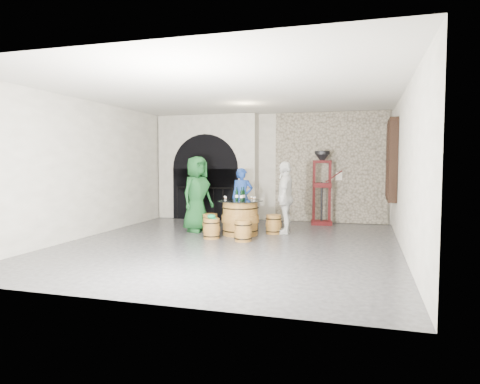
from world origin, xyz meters
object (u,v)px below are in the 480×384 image
(barrel_stool_right, at_px, (274,224))
(corking_press, at_px, (322,182))
(barrel_table, at_px, (240,218))
(wine_bottle_center, at_px, (242,195))
(side_barrel, at_px, (246,210))
(person_blue, at_px, (242,198))
(wine_bottle_right, at_px, (244,195))
(barrel_stool_near_left, at_px, (211,229))
(barrel_stool_far, at_px, (242,221))
(barrel_stool_near_right, at_px, (243,231))
(person_green, at_px, (197,194))
(person_white, at_px, (285,198))
(wine_bottle_left, at_px, (237,195))
(barrel_stool_left, at_px, (210,223))

(barrel_stool_right, relative_size, corking_press, 0.23)
(barrel_table, xyz_separation_m, wine_bottle_center, (0.06, -0.10, 0.55))
(barrel_stool_right, relative_size, side_barrel, 0.68)
(person_blue, relative_size, wine_bottle_right, 4.91)
(barrel_stool_near_left, distance_m, person_blue, 1.97)
(barrel_table, relative_size, barrel_stool_far, 2.33)
(barrel_stool_near_right, bearing_deg, person_blue, 106.53)
(person_green, xyz_separation_m, person_white, (2.19, 0.33, -0.06))
(barrel_stool_near_right, bearing_deg, barrel_stool_near_left, 172.23)
(corking_press, bearing_deg, barrel_stool_right, -125.85)
(barrel_stool_near_left, relative_size, person_green, 0.25)
(barrel_stool_right, height_order, wine_bottle_right, wine_bottle_right)
(barrel_stool_far, relative_size, person_blue, 0.29)
(barrel_stool_right, bearing_deg, barrel_stool_near_right, -111.04)
(barrel_stool_right, height_order, wine_bottle_center, wine_bottle_center)
(barrel_stool_near_left, bearing_deg, person_blue, 84.07)
(corking_press, bearing_deg, barrel_table, -135.63)
(barrel_stool_right, distance_m, wine_bottle_left, 1.17)
(barrel_stool_right, distance_m, side_barrel, 2.23)
(barrel_stool_right, height_order, barrel_stool_near_right, same)
(barrel_table, distance_m, person_green, 1.32)
(barrel_table, relative_size, corking_press, 0.53)
(barrel_stool_near_left, xyz_separation_m, corking_press, (2.21, 2.96, 0.97))
(wine_bottle_left, distance_m, wine_bottle_right, 0.17)
(person_blue, bearing_deg, wine_bottle_left, -108.02)
(barrel_stool_right, bearing_deg, barrel_table, -152.65)
(barrel_stool_near_left, height_order, side_barrel, side_barrel)
(barrel_stool_near_right, height_order, wine_bottle_center, wine_bottle_center)
(barrel_stool_left, relative_size, barrel_stool_near_right, 1.00)
(person_white, relative_size, wine_bottle_right, 5.46)
(barrel_stool_near_right, bearing_deg, wine_bottle_center, 108.69)
(barrel_stool_left, relative_size, side_barrel, 0.68)
(barrel_stool_near_right, bearing_deg, corking_press, 65.12)
(barrel_stool_near_left, distance_m, wine_bottle_center, 1.08)
(person_white, distance_m, corking_press, 1.93)
(person_blue, distance_m, person_white, 1.47)
(person_green, relative_size, person_blue, 1.19)
(barrel_table, xyz_separation_m, barrel_stool_left, (-0.82, 0.13, -0.18))
(person_green, distance_m, wine_bottle_right, 1.26)
(barrel_table, bearing_deg, barrel_stool_near_left, -126.11)
(wine_bottle_left, bearing_deg, barrel_stool_far, 97.82)
(wine_bottle_center, relative_size, wine_bottle_right, 1.00)
(barrel_stool_near_left, relative_size, wine_bottle_center, 1.44)
(barrel_stool_right, relative_size, wine_bottle_center, 1.44)
(barrel_stool_right, xyz_separation_m, side_barrel, (-1.21, 1.87, 0.11))
(wine_bottle_right, bearing_deg, person_green, 174.40)
(wine_bottle_left, bearing_deg, barrel_table, 2.92)
(barrel_stool_near_left, distance_m, person_white, 2.02)
(wine_bottle_right, height_order, side_barrel, wine_bottle_right)
(barrel_table, xyz_separation_m, wine_bottle_right, (0.06, 0.06, 0.55))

